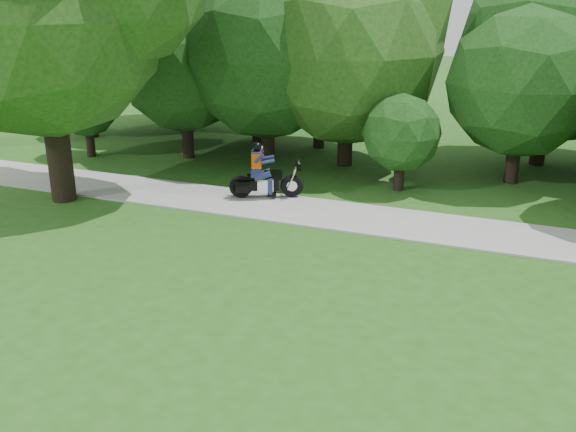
# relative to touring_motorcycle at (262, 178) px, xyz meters

# --- Properties ---
(ground) EXTENTS (100.00, 100.00, 0.00)m
(ground) POSITION_rel_touring_motorcycle_xyz_m (5.23, -8.59, -0.65)
(ground) COLOR #265618
(ground) RESTS_ON ground
(walkway) EXTENTS (60.00, 2.20, 0.06)m
(walkway) POSITION_rel_touring_motorcycle_xyz_m (5.23, -0.59, -0.62)
(walkway) COLOR gray
(walkway) RESTS_ON ground
(tree_line) EXTENTS (40.35, 11.29, 7.88)m
(tree_line) POSITION_rel_touring_motorcycle_xyz_m (6.04, 5.55, 2.98)
(tree_line) COLOR black
(tree_line) RESTS_ON ground
(touring_motorcycle) EXTENTS (2.02, 1.27, 1.63)m
(touring_motorcycle) POSITION_rel_touring_motorcycle_xyz_m (0.00, 0.00, 0.00)
(touring_motorcycle) COLOR black
(touring_motorcycle) RESTS_ON walkway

